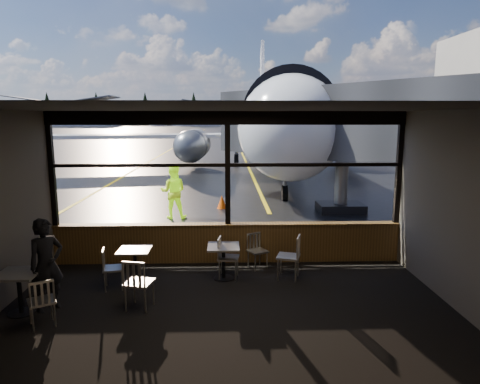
{
  "coord_description": "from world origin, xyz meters",
  "views": [
    {
      "loc": [
        -0.03,
        -9.66,
        3.36
      ],
      "look_at": [
        0.31,
        1.0,
        1.5
      ],
      "focal_mm": 32.0,
      "sensor_mm": 36.0,
      "label": 1
    }
  ],
  "objects_px": {
    "chair_near_e": "(288,257)",
    "chair_near_w": "(228,258)",
    "cafe_table_left": "(20,293)",
    "chair_near_n": "(258,252)",
    "cone_nose": "(222,202)",
    "chair_left_s": "(42,302)",
    "passenger": "(46,265)",
    "ground_crew": "(173,192)",
    "airliner": "(270,85)",
    "cafe_table_near": "(224,262)",
    "chair_mid_w": "(114,269)",
    "jet_bridge": "(328,140)",
    "cafe_table_mid": "(135,266)",
    "chair_mid_s": "(139,283)"
  },
  "relations": [
    {
      "from": "cafe_table_mid",
      "to": "chair_near_w",
      "type": "height_order",
      "value": "chair_near_w"
    },
    {
      "from": "airliner",
      "to": "chair_left_s",
      "type": "height_order",
      "value": "airliner"
    },
    {
      "from": "cafe_table_near",
      "to": "chair_mid_w",
      "type": "height_order",
      "value": "chair_mid_w"
    },
    {
      "from": "chair_left_s",
      "to": "cafe_table_left",
      "type": "bearing_deg",
      "value": 110.29
    },
    {
      "from": "chair_left_s",
      "to": "jet_bridge",
      "type": "bearing_deg",
      "value": 21.89
    },
    {
      "from": "chair_mid_w",
      "to": "ground_crew",
      "type": "xyz_separation_m",
      "value": [
        0.45,
        6.11,
        0.48
      ]
    },
    {
      "from": "chair_mid_w",
      "to": "chair_left_s",
      "type": "bearing_deg",
      "value": -37.99
    },
    {
      "from": "cafe_table_near",
      "to": "cafe_table_left",
      "type": "bearing_deg",
      "value": -156.61
    },
    {
      "from": "chair_mid_w",
      "to": "cone_nose",
      "type": "bearing_deg",
      "value": 153.39
    },
    {
      "from": "chair_near_e",
      "to": "chair_mid_s",
      "type": "distance_m",
      "value": 3.14
    },
    {
      "from": "cafe_table_mid",
      "to": "chair_near_n",
      "type": "relative_size",
      "value": 0.88
    },
    {
      "from": "chair_near_e",
      "to": "chair_near_w",
      "type": "distance_m",
      "value": 1.26
    },
    {
      "from": "airliner",
      "to": "cafe_table_left",
      "type": "bearing_deg",
      "value": -103.75
    },
    {
      "from": "jet_bridge",
      "to": "cafe_table_left",
      "type": "bearing_deg",
      "value": -131.66
    },
    {
      "from": "cafe_table_left",
      "to": "chair_near_n",
      "type": "bearing_deg",
      "value": 26.43
    },
    {
      "from": "jet_bridge",
      "to": "cone_nose",
      "type": "relative_size",
      "value": 23.49
    },
    {
      "from": "chair_near_e",
      "to": "chair_left_s",
      "type": "bearing_deg",
      "value": 131.22
    },
    {
      "from": "jet_bridge",
      "to": "ground_crew",
      "type": "distance_m",
      "value": 5.75
    },
    {
      "from": "chair_near_n",
      "to": "chair_left_s",
      "type": "bearing_deg",
      "value": 7.47
    },
    {
      "from": "cafe_table_mid",
      "to": "ground_crew",
      "type": "distance_m",
      "value": 5.79
    },
    {
      "from": "airliner",
      "to": "cafe_table_left",
      "type": "height_order",
      "value": "airliner"
    },
    {
      "from": "chair_near_e",
      "to": "chair_near_w",
      "type": "height_order",
      "value": "chair_near_e"
    },
    {
      "from": "jet_bridge",
      "to": "chair_mid_s",
      "type": "relative_size",
      "value": 12.49
    },
    {
      "from": "jet_bridge",
      "to": "cafe_table_near",
      "type": "xyz_separation_m",
      "value": [
        -3.7,
        -6.58,
        -2.22
      ]
    },
    {
      "from": "ground_crew",
      "to": "cafe_table_near",
      "type": "bearing_deg",
      "value": 108.06
    },
    {
      "from": "chair_mid_s",
      "to": "cafe_table_mid",
      "type": "bearing_deg",
      "value": 117.88
    },
    {
      "from": "chair_near_w",
      "to": "chair_near_n",
      "type": "distance_m",
      "value": 0.87
    },
    {
      "from": "airliner",
      "to": "chair_mid_w",
      "type": "distance_m",
      "value": 22.26
    },
    {
      "from": "cafe_table_mid",
      "to": "chair_near_n",
      "type": "bearing_deg",
      "value": 15.37
    },
    {
      "from": "cafe_table_near",
      "to": "passenger",
      "type": "distance_m",
      "value": 3.4
    },
    {
      "from": "passenger",
      "to": "ground_crew",
      "type": "height_order",
      "value": "ground_crew"
    },
    {
      "from": "jet_bridge",
      "to": "passenger",
      "type": "bearing_deg",
      "value": -130.53
    },
    {
      "from": "chair_near_n",
      "to": "cafe_table_left",
      "type": "bearing_deg",
      "value": -1.04
    },
    {
      "from": "passenger",
      "to": "cafe_table_near",
      "type": "bearing_deg",
      "value": -22.46
    },
    {
      "from": "chair_near_n",
      "to": "cone_nose",
      "type": "xyz_separation_m",
      "value": [
        -0.86,
        6.53,
        -0.15
      ]
    },
    {
      "from": "cafe_table_left",
      "to": "chair_near_n",
      "type": "xyz_separation_m",
      "value": [
        4.26,
        2.12,
        0.02
      ]
    },
    {
      "from": "cafe_table_near",
      "to": "chair_near_n",
      "type": "distance_m",
      "value": 0.97
    },
    {
      "from": "chair_near_n",
      "to": "chair_mid_s",
      "type": "xyz_separation_m",
      "value": [
        -2.24,
        -1.98,
        0.08
      ]
    },
    {
      "from": "airliner",
      "to": "ground_crew",
      "type": "bearing_deg",
      "value": -104.96
    },
    {
      "from": "chair_mid_w",
      "to": "chair_near_n",
      "type": "bearing_deg",
      "value": 98.48
    },
    {
      "from": "cafe_table_mid",
      "to": "chair_mid_s",
      "type": "distance_m",
      "value": 1.32
    },
    {
      "from": "jet_bridge",
      "to": "chair_mid_w",
      "type": "relative_size",
      "value": 14.24
    },
    {
      "from": "chair_near_w",
      "to": "ground_crew",
      "type": "distance_m",
      "value": 5.94
    },
    {
      "from": "airliner",
      "to": "cafe_table_mid",
      "type": "bearing_deg",
      "value": -100.48
    },
    {
      "from": "chair_mid_w",
      "to": "chair_left_s",
      "type": "xyz_separation_m",
      "value": [
        -0.76,
        -1.52,
        0.0
      ]
    },
    {
      "from": "cafe_table_left",
      "to": "ground_crew",
      "type": "height_order",
      "value": "ground_crew"
    },
    {
      "from": "jet_bridge",
      "to": "chair_near_w",
      "type": "height_order",
      "value": "jet_bridge"
    },
    {
      "from": "cafe_table_left",
      "to": "chair_near_w",
      "type": "bearing_deg",
      "value": 23.21
    },
    {
      "from": "cafe_table_mid",
      "to": "chair_left_s",
      "type": "height_order",
      "value": "chair_left_s"
    },
    {
      "from": "airliner",
      "to": "cone_nose",
      "type": "xyz_separation_m",
      "value": [
        -3.14,
        -13.45,
        -5.23
      ]
    }
  ]
}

